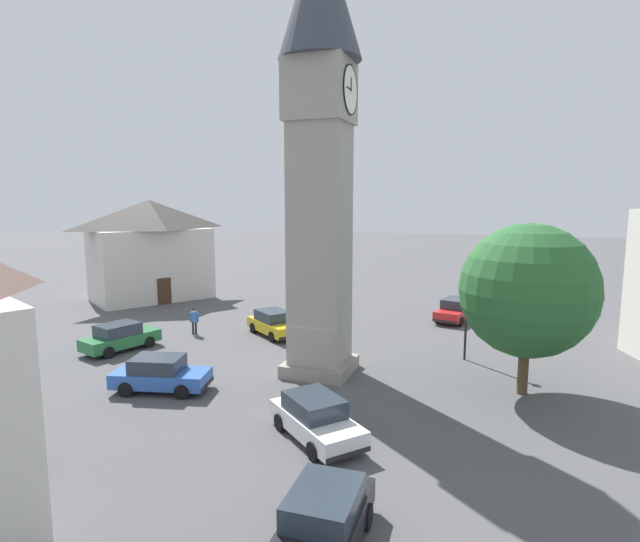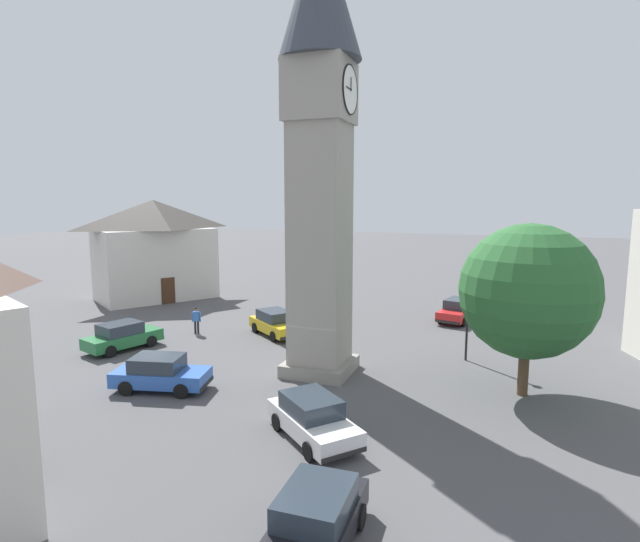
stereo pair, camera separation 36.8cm
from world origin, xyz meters
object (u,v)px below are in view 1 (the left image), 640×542
Objects in this scene: lamp_post at (467,296)px; car_black_far at (120,337)px; tree at (528,291)px; car_red_corner at (160,374)px; car_green_alley at (455,310)px; clock_tower at (320,113)px; car_blue_kerb at (316,418)px; car_white_side at (274,323)px; car_silver_kerb at (323,522)px; building_shop_left at (151,249)px; pedestrian at (194,318)px.

car_black_far is at bearing -75.46° from lamp_post.
car_red_corner is at bearing -71.59° from tree.
car_black_far is 1.01× the size of car_green_alley.
car_black_far is (0.35, -11.60, -11.39)m from clock_tower.
clock_tower reaches higher than car_blue_kerb.
car_red_corner and car_white_side have the same top height.
clock_tower reaches higher than tree.
car_blue_kerb is 0.98× the size of car_white_side.
car_silver_kerb is 13.66m from tree.
building_shop_left is 26.90m from lamp_post.
clock_tower is 11.90m from tree.
lamp_post is at bearing 158.29° from car_blue_kerb.
car_black_far is 0.88× the size of lamp_post.
car_red_corner is 0.40× the size of building_shop_left.
car_silver_kerb is 0.97× the size of car_white_side.
car_red_corner is at bearing -103.70° from car_blue_kerb.
clock_tower is at bearing -161.73° from car_blue_kerb.
pedestrian is 0.33× the size of lamp_post.
clock_tower is 13.56m from car_red_corner.
clock_tower reaches higher than car_red_corner.
pedestrian reaches higher than car_blue_kerb.
car_green_alley is at bearing -163.06° from tree.
car_silver_kerb is 0.94× the size of car_black_far.
car_blue_kerb is at bearing -21.71° from lamp_post.
lamp_post is at bearing 85.02° from car_white_side.
pedestrian is 0.16× the size of building_shop_left.
car_red_corner is 2.61× the size of pedestrian.
car_white_side is 0.98× the size of car_green_alley.
car_blue_kerb is 0.39× the size of building_shop_left.
car_red_corner is at bearing -32.32° from car_green_alley.
car_blue_kerb is at bearing 65.83° from car_black_far.
car_green_alley is 13.63m from tree.
car_white_side is at bearing 175.05° from car_red_corner.
car_blue_kerb is 15.08m from car_black_far.
tree is 0.67× the size of building_shop_left.
lamp_post is at bearing 172.19° from car_silver_kerb.
car_silver_kerb is at bearing -7.81° from lamp_post.
car_black_far and car_green_alley have the same top height.
car_silver_kerb is at bearing 21.60° from car_blue_kerb.
clock_tower reaches higher than car_white_side.
car_red_corner is 0.87× the size of lamp_post.
car_red_corner is at bearing -53.87° from lamp_post.
tree is at bearing 33.63° from lamp_post.
car_green_alley is at bearing 121.13° from pedestrian.
clock_tower is 18.00m from car_green_alley.
clock_tower is 15.22m from pedestrian.
car_black_far is at bearing -125.93° from car_silver_kerb.
car_green_alley is (-12.89, 5.31, -11.39)m from clock_tower.
lamp_post reaches higher than car_green_alley.
car_white_side is at bearing -137.41° from clock_tower.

